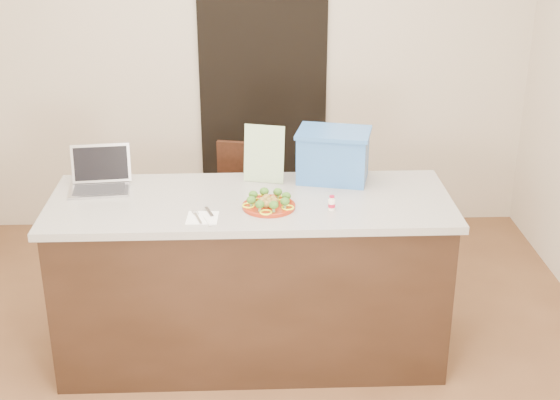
{
  "coord_description": "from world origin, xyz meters",
  "views": [
    {
      "loc": [
        0.01,
        -3.42,
        2.47
      ],
      "look_at": [
        0.15,
        0.2,
        0.93
      ],
      "focal_mm": 50.0,
      "sensor_mm": 36.0,
      "label": 1
    }
  ],
  "objects_px": {
    "blue_box": "(333,155)",
    "chair": "(248,203)",
    "yogurt_bottle": "(332,204)",
    "napkin": "(202,218)",
    "laptop": "(100,177)",
    "island": "(252,278)",
    "plate": "(269,206)"
  },
  "relations": [
    {
      "from": "laptop",
      "to": "yogurt_bottle",
      "type": "bearing_deg",
      "value": -21.71
    },
    {
      "from": "chair",
      "to": "laptop",
      "type": "bearing_deg",
      "value": -124.79
    },
    {
      "from": "napkin",
      "to": "yogurt_bottle",
      "type": "relative_size",
      "value": 1.98
    },
    {
      "from": "napkin",
      "to": "laptop",
      "type": "relative_size",
      "value": 0.45
    },
    {
      "from": "yogurt_bottle",
      "to": "chair",
      "type": "distance_m",
      "value": 1.24
    },
    {
      "from": "yogurt_bottle",
      "to": "laptop",
      "type": "height_order",
      "value": "laptop"
    },
    {
      "from": "laptop",
      "to": "napkin",
      "type": "bearing_deg",
      "value": -42.65
    },
    {
      "from": "island",
      "to": "napkin",
      "type": "bearing_deg",
      "value": -135.61
    },
    {
      "from": "island",
      "to": "laptop",
      "type": "bearing_deg",
      "value": 166.46
    },
    {
      "from": "laptop",
      "to": "chair",
      "type": "xyz_separation_m",
      "value": [
        0.77,
        0.73,
        -0.48
      ]
    },
    {
      "from": "napkin",
      "to": "blue_box",
      "type": "distance_m",
      "value": 0.85
    },
    {
      "from": "yogurt_bottle",
      "to": "napkin",
      "type": "bearing_deg",
      "value": -172.95
    },
    {
      "from": "island",
      "to": "blue_box",
      "type": "relative_size",
      "value": 4.72
    },
    {
      "from": "blue_box",
      "to": "chair",
      "type": "distance_m",
      "value": 0.99
    },
    {
      "from": "plate",
      "to": "blue_box",
      "type": "height_order",
      "value": "blue_box"
    },
    {
      "from": "island",
      "to": "chair",
      "type": "height_order",
      "value": "island"
    },
    {
      "from": "plate",
      "to": "yogurt_bottle",
      "type": "xyz_separation_m",
      "value": [
        0.31,
        -0.04,
        0.02
      ]
    },
    {
      "from": "island",
      "to": "chair",
      "type": "distance_m",
      "value": 0.92
    },
    {
      "from": "yogurt_bottle",
      "to": "chair",
      "type": "relative_size",
      "value": 0.09
    },
    {
      "from": "laptop",
      "to": "blue_box",
      "type": "relative_size",
      "value": 0.75
    },
    {
      "from": "island",
      "to": "yogurt_bottle",
      "type": "height_order",
      "value": "yogurt_bottle"
    },
    {
      "from": "yogurt_bottle",
      "to": "island",
      "type": "bearing_deg",
      "value": 159.61
    },
    {
      "from": "laptop",
      "to": "plate",
      "type": "bearing_deg",
      "value": -24.66
    },
    {
      "from": "island",
      "to": "napkin",
      "type": "relative_size",
      "value": 13.83
    },
    {
      "from": "blue_box",
      "to": "chair",
      "type": "bearing_deg",
      "value": 138.48
    },
    {
      "from": "laptop",
      "to": "blue_box",
      "type": "bearing_deg",
      "value": -2.58
    },
    {
      "from": "island",
      "to": "napkin",
      "type": "height_order",
      "value": "napkin"
    },
    {
      "from": "chair",
      "to": "yogurt_bottle",
      "type": "bearing_deg",
      "value": -56.98
    },
    {
      "from": "yogurt_bottle",
      "to": "blue_box",
      "type": "relative_size",
      "value": 0.17
    },
    {
      "from": "laptop",
      "to": "chair",
      "type": "bearing_deg",
      "value": 37.74
    },
    {
      "from": "plate",
      "to": "chair",
      "type": "bearing_deg",
      "value": 96.06
    },
    {
      "from": "island",
      "to": "chair",
      "type": "xyz_separation_m",
      "value": [
        -0.02,
        0.92,
        0.04
      ]
    }
  ]
}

